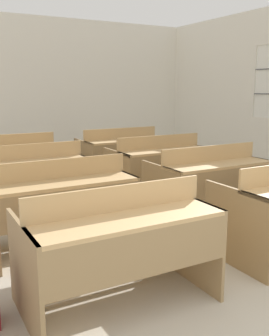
{
  "coord_description": "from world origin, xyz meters",
  "views": [
    {
      "loc": [
        -2.11,
        -0.71,
        1.54
      ],
      "look_at": [
        -0.24,
        2.67,
        0.75
      ],
      "focal_mm": 42.0,
      "sensor_mm": 36.0,
      "label": 1
    }
  ],
  "objects_px": {
    "bench_second_right": "(209,180)",
    "bench_third_left": "(30,177)",
    "bench_second_left": "(61,201)",
    "bench_back_left": "(10,162)",
    "bench_front_left": "(119,242)",
    "bench_back_right": "(121,152)",
    "bench_third_right": "(159,164)"
  },
  "relations": [
    {
      "from": "bench_second_right",
      "to": "bench_third_left",
      "type": "xyz_separation_m",
      "value": [
        -1.83,
        1.18,
        0.0
      ]
    },
    {
      "from": "bench_second_left",
      "to": "bench_back_left",
      "type": "height_order",
      "value": "same"
    },
    {
      "from": "bench_front_left",
      "to": "bench_back_right",
      "type": "distance_m",
      "value": 4.01
    },
    {
      "from": "bench_second_right",
      "to": "bench_back_right",
      "type": "height_order",
      "value": "same"
    },
    {
      "from": "bench_second_left",
      "to": "bench_third_left",
      "type": "relative_size",
      "value": 1.0
    },
    {
      "from": "bench_front_left",
      "to": "bench_third_right",
      "type": "bearing_deg",
      "value": 52.03
    },
    {
      "from": "bench_third_left",
      "to": "bench_back_left",
      "type": "relative_size",
      "value": 1.0
    },
    {
      "from": "bench_front_left",
      "to": "bench_third_right",
      "type": "relative_size",
      "value": 1.0
    },
    {
      "from": "bench_third_left",
      "to": "bench_back_right",
      "type": "xyz_separation_m",
      "value": [
        1.86,
        1.19,
        0.0
      ]
    },
    {
      "from": "bench_front_left",
      "to": "bench_back_right",
      "type": "height_order",
      "value": "same"
    },
    {
      "from": "bench_front_left",
      "to": "bench_second_left",
      "type": "distance_m",
      "value": 1.2
    },
    {
      "from": "bench_back_left",
      "to": "bench_second_right",
      "type": "bearing_deg",
      "value": -52.19
    },
    {
      "from": "bench_third_left",
      "to": "bench_third_right",
      "type": "relative_size",
      "value": 1.0
    },
    {
      "from": "bench_front_left",
      "to": "bench_back_right",
      "type": "bearing_deg",
      "value": 62.79
    },
    {
      "from": "bench_third_right",
      "to": "bench_third_left",
      "type": "bearing_deg",
      "value": 179.22
    },
    {
      "from": "bench_second_right",
      "to": "bench_third_right",
      "type": "bearing_deg",
      "value": 88.48
    },
    {
      "from": "bench_second_left",
      "to": "bench_back_right",
      "type": "height_order",
      "value": "same"
    },
    {
      "from": "bench_second_left",
      "to": "bench_front_left",
      "type": "bearing_deg",
      "value": -88.89
    },
    {
      "from": "bench_front_left",
      "to": "bench_third_left",
      "type": "height_order",
      "value": "same"
    },
    {
      "from": "bench_front_left",
      "to": "bench_back_left",
      "type": "relative_size",
      "value": 1.0
    },
    {
      "from": "bench_front_left",
      "to": "bench_back_right",
      "type": "relative_size",
      "value": 1.0
    },
    {
      "from": "bench_front_left",
      "to": "bench_back_right",
      "type": "xyz_separation_m",
      "value": [
        1.83,
        3.56,
        0.0
      ]
    },
    {
      "from": "bench_second_left",
      "to": "bench_back_left",
      "type": "relative_size",
      "value": 1.0
    },
    {
      "from": "bench_third_right",
      "to": "bench_back_right",
      "type": "bearing_deg",
      "value": 90.05
    },
    {
      "from": "bench_third_left",
      "to": "bench_back_left",
      "type": "xyz_separation_m",
      "value": [
        0.01,
        1.17,
        0.0
      ]
    },
    {
      "from": "bench_back_left",
      "to": "bench_back_right",
      "type": "bearing_deg",
      "value": 0.6
    },
    {
      "from": "bench_third_left",
      "to": "bench_back_left",
      "type": "distance_m",
      "value": 1.17
    },
    {
      "from": "bench_third_left",
      "to": "bench_back_right",
      "type": "height_order",
      "value": "same"
    },
    {
      "from": "bench_second_left",
      "to": "bench_third_left",
      "type": "bearing_deg",
      "value": 90.26
    },
    {
      "from": "bench_back_right",
      "to": "bench_third_left",
      "type": "bearing_deg",
      "value": -147.43
    },
    {
      "from": "bench_third_right",
      "to": "bench_back_left",
      "type": "relative_size",
      "value": 1.0
    },
    {
      "from": "bench_front_left",
      "to": "bench_second_left",
      "type": "height_order",
      "value": "same"
    }
  ]
}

